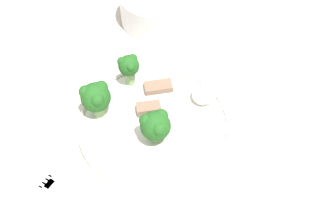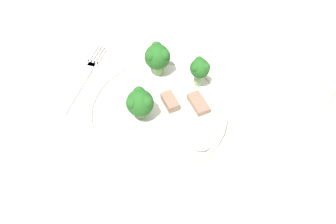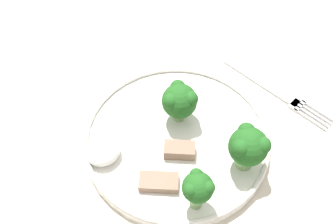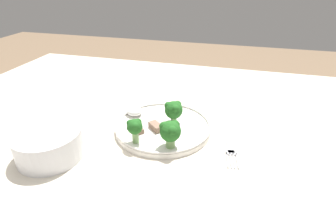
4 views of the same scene
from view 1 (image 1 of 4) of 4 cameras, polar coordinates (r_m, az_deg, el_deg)
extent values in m
cube|color=beige|center=(0.69, -2.48, 2.56)|extent=(1.31, 1.14, 0.03)
cylinder|color=white|center=(0.62, -2.03, -1.93)|extent=(0.24, 0.24, 0.01)
torus|color=white|center=(0.61, -2.06, -1.45)|extent=(0.24, 0.24, 0.01)
cube|color=silver|center=(0.57, -12.31, -12.97)|extent=(0.03, 0.13, 0.00)
cube|color=silver|center=(0.60, -17.13, -9.80)|extent=(0.03, 0.02, 0.00)
cube|color=silver|center=(0.61, -18.23, -7.95)|extent=(0.01, 0.05, 0.00)
cube|color=silver|center=(0.61, -18.64, -8.40)|extent=(0.01, 0.05, 0.00)
cube|color=silver|center=(0.61, -19.06, -8.86)|extent=(0.01, 0.05, 0.00)
cube|color=silver|center=(0.61, -19.48, -9.32)|extent=(0.01, 0.05, 0.00)
cylinder|color=silver|center=(0.79, -1.73, 14.96)|extent=(0.14, 0.14, 0.06)
cylinder|color=white|center=(0.79, -1.72, 14.69)|extent=(0.11, 0.11, 0.05)
cylinder|color=#7FA866|center=(0.63, -10.08, 0.48)|extent=(0.02, 0.02, 0.02)
sphere|color=#215B1E|center=(0.60, -10.45, 2.11)|extent=(0.05, 0.05, 0.05)
sphere|color=#215B1E|center=(0.60, -9.67, 3.54)|extent=(0.02, 0.02, 0.02)
sphere|color=#215B1E|center=(0.60, -11.87, 2.87)|extent=(0.02, 0.02, 0.02)
sphere|color=#215B1E|center=(0.59, -10.23, 1.78)|extent=(0.02, 0.02, 0.02)
cylinder|color=#7FA866|center=(0.59, -1.75, -3.47)|extent=(0.01, 0.01, 0.02)
sphere|color=#215B1E|center=(0.57, -1.82, -2.02)|extent=(0.05, 0.05, 0.05)
sphere|color=#215B1E|center=(0.57, -0.97, -0.54)|extent=(0.02, 0.02, 0.02)
sphere|color=#215B1E|center=(0.56, -3.21, -1.26)|extent=(0.02, 0.02, 0.02)
sphere|color=#215B1E|center=(0.55, -1.34, -2.48)|extent=(0.02, 0.02, 0.02)
cylinder|color=#7FA866|center=(0.66, -5.53, 5.10)|extent=(0.01, 0.01, 0.03)
sphere|color=#215B1E|center=(0.64, -5.72, 6.71)|extent=(0.03, 0.03, 0.03)
sphere|color=#215B1E|center=(0.64, -5.15, 7.73)|extent=(0.02, 0.02, 0.02)
sphere|color=#215B1E|center=(0.64, -6.70, 7.28)|extent=(0.02, 0.02, 0.02)
sphere|color=#215B1E|center=(0.63, -5.47, 6.57)|extent=(0.02, 0.02, 0.02)
cube|color=#846651|center=(0.62, -2.81, 0.51)|extent=(0.04, 0.04, 0.02)
cube|color=#846651|center=(0.65, -1.39, 3.71)|extent=(0.05, 0.05, 0.01)
ellipsoid|color=white|center=(0.64, 5.26, 2.60)|extent=(0.04, 0.04, 0.02)
camera|label=2|loc=(0.43, 55.08, 28.56)|focal=35.00mm
camera|label=3|loc=(0.64, -9.77, 45.21)|focal=42.00mm
camera|label=4|loc=(0.80, -48.97, 26.78)|focal=28.00mm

